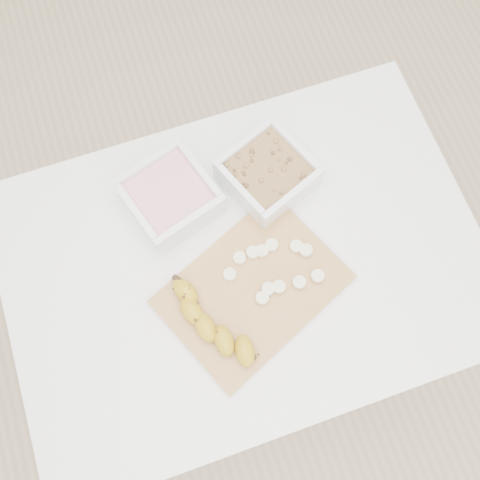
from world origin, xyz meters
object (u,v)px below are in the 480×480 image
object	(u,v)px
bowl_granola	(268,174)
banana	(214,325)
cutting_board	(253,289)
bowl_yogurt	(170,197)
table	(244,272)

from	to	relation	value
bowl_granola	banana	size ratio (longest dim) A/B	0.99
cutting_board	bowl_yogurt	bearing A→B (deg)	112.94
table	cutting_board	distance (m)	0.12
banana	table	bearing A→B (deg)	32.14
bowl_yogurt	table	bearing A→B (deg)	-58.80
bowl_granola	cutting_board	xyz separation A→B (m)	(-0.11, -0.22, -0.03)
table	bowl_yogurt	distance (m)	0.24
bowl_granola	cutting_board	bearing A→B (deg)	-116.79
table	bowl_yogurt	xyz separation A→B (m)	(-0.11, 0.17, 0.14)
banana	cutting_board	bearing A→B (deg)	10.80
table	cutting_board	size ratio (longest dim) A/B	2.83
cutting_board	banana	xyz separation A→B (m)	(-0.10, -0.05, 0.03)
cutting_board	banana	size ratio (longest dim) A/B	1.61
bowl_granola	cutting_board	world-z (taller)	bowl_granola
banana	bowl_granola	bearing A→B (deg)	37.05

